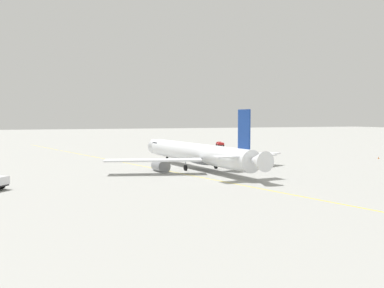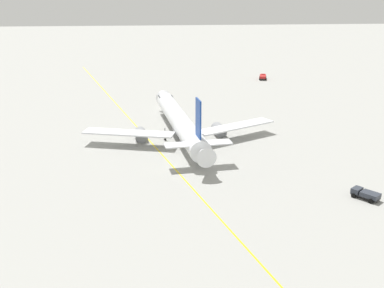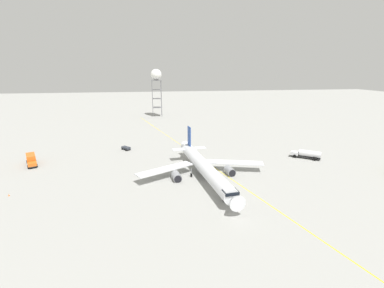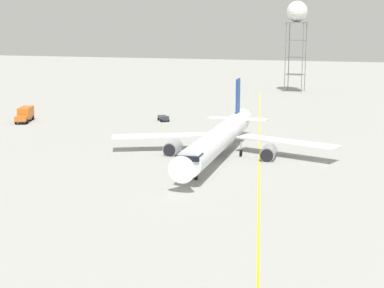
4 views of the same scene
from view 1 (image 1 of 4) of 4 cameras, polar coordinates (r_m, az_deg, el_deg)
ground_plane at (r=80.08m, az=0.57°, el=-3.55°), size 600.00×600.00×0.00m
airliner_main at (r=82.69m, az=0.76°, el=-1.34°), size 37.21×43.36×11.27m
ops_pickup_truck at (r=148.79m, az=3.70°, el=0.03°), size 3.25×5.67×1.41m
taxiway_centreline at (r=76.21m, az=-1.35°, el=-3.91°), size 49.10×189.95×0.01m
safety_cone_near at (r=112.37m, az=23.30°, el=-1.66°), size 0.36×0.36×0.55m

